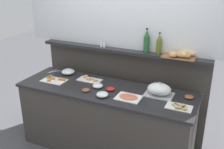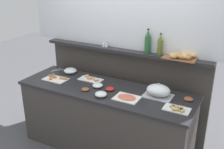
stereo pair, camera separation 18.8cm
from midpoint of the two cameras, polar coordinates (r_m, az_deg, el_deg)
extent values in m
plane|color=#4C4C51|center=(4.28, 4.00, -11.09)|extent=(12.00, 12.00, 0.00)
cube|color=#3D3833|center=(3.59, 0.12, -9.86)|extent=(2.24, 0.69, 0.87)
cube|color=#232326|center=(3.38, 0.13, -3.32)|extent=(2.28, 0.73, 0.03)
cube|color=#3D3833|center=(3.93, 3.92, -3.75)|extent=(2.41, 0.08, 1.26)
cube|color=#232326|center=(3.66, 3.85, 5.16)|extent=(2.41, 0.22, 0.04)
cube|color=white|center=(3.64, -3.13, -1.07)|extent=(0.33, 0.17, 0.01)
cube|color=tan|center=(3.71, -3.92, -0.48)|extent=(0.04, 0.06, 0.01)
cube|color=#D1664C|center=(3.71, -3.92, -0.36)|extent=(0.04, 0.06, 0.01)
cube|color=tan|center=(3.70, -3.93, -0.25)|extent=(0.04, 0.06, 0.01)
cube|color=tan|center=(3.57, -1.92, -1.35)|extent=(0.06, 0.07, 0.01)
cube|color=#D1664C|center=(3.57, -1.92, -1.23)|extent=(0.06, 0.07, 0.01)
cube|color=tan|center=(3.56, -1.92, -1.11)|extent=(0.06, 0.07, 0.01)
cube|color=tan|center=(3.62, -3.33, -1.03)|extent=(0.06, 0.04, 0.01)
cube|color=#D1664C|center=(3.62, -3.33, -0.91)|extent=(0.06, 0.04, 0.01)
cube|color=tan|center=(3.62, -3.33, -0.80)|extent=(0.06, 0.04, 0.01)
cube|color=tan|center=(3.63, -2.71, -0.98)|extent=(0.07, 0.07, 0.01)
cube|color=#D1664C|center=(3.62, -2.71, -0.87)|extent=(0.07, 0.07, 0.01)
cube|color=tan|center=(3.62, -2.71, -0.75)|extent=(0.07, 0.07, 0.01)
cube|color=white|center=(3.00, 15.41, -7.15)|extent=(0.28, 0.17, 0.01)
cube|color=tan|center=(3.00, 16.27, -7.03)|extent=(0.06, 0.07, 0.01)
cube|color=#66994C|center=(2.99, 16.29, -6.90)|extent=(0.06, 0.07, 0.01)
cube|color=tan|center=(2.99, 16.30, -6.76)|extent=(0.06, 0.07, 0.01)
cube|color=tan|center=(2.95, 15.03, -7.38)|extent=(0.07, 0.06, 0.01)
cube|color=#66994C|center=(2.95, 15.05, -7.24)|extent=(0.07, 0.06, 0.01)
cube|color=tan|center=(2.94, 15.06, -7.10)|extent=(0.07, 0.06, 0.01)
cube|color=tan|center=(2.97, 16.39, -7.37)|extent=(0.07, 0.07, 0.01)
cube|color=#66994C|center=(2.96, 16.41, -7.24)|extent=(0.07, 0.07, 0.01)
cube|color=tan|center=(2.96, 16.42, -7.10)|extent=(0.07, 0.07, 0.01)
cube|color=tan|center=(3.00, 14.52, -6.84)|extent=(0.07, 0.06, 0.01)
cube|color=#66994C|center=(2.99, 14.53, -6.71)|extent=(0.07, 0.06, 0.01)
cube|color=tan|center=(2.99, 14.55, -6.57)|extent=(0.07, 0.06, 0.01)
cube|color=tan|center=(3.01, 15.03, -6.79)|extent=(0.06, 0.04, 0.01)
cube|color=#66994C|center=(3.00, 15.04, -6.66)|extent=(0.06, 0.04, 0.01)
cube|color=tan|center=(3.00, 15.06, -6.52)|extent=(0.06, 0.04, 0.01)
cube|color=tan|center=(2.94, 16.36, -7.61)|extent=(0.07, 0.06, 0.01)
cube|color=#66994C|center=(2.94, 16.38, -7.48)|extent=(0.07, 0.06, 0.01)
cube|color=tan|center=(2.94, 16.39, -7.34)|extent=(0.07, 0.06, 0.01)
cube|color=white|center=(3.71, -10.53, -0.99)|extent=(0.33, 0.21, 0.01)
cube|color=#B7844C|center=(3.66, -8.60, -0.97)|extent=(0.06, 0.05, 0.01)
cube|color=#B24738|center=(3.66, -8.61, -0.86)|extent=(0.06, 0.05, 0.01)
cube|color=#B7844C|center=(3.66, -8.62, -0.74)|extent=(0.06, 0.05, 0.01)
cube|color=#B7844C|center=(3.79, -11.48, -0.40)|extent=(0.06, 0.05, 0.01)
cube|color=#B24738|center=(3.79, -11.49, -0.29)|extent=(0.06, 0.05, 0.01)
cube|color=#B7844C|center=(3.78, -11.50, -0.17)|extent=(0.06, 0.05, 0.01)
cube|color=#B7844C|center=(3.74, -10.77, -0.66)|extent=(0.07, 0.06, 0.01)
cube|color=#B24738|center=(3.73, -10.78, -0.54)|extent=(0.07, 0.06, 0.01)
cube|color=#B7844C|center=(3.73, -10.79, -0.43)|extent=(0.07, 0.06, 0.01)
cube|color=#B7844C|center=(3.69, -9.37, -0.83)|extent=(0.07, 0.07, 0.01)
cube|color=#B24738|center=(3.69, -9.38, -0.71)|extent=(0.07, 0.07, 0.01)
cube|color=#B7844C|center=(3.69, -9.39, -0.60)|extent=(0.07, 0.07, 0.01)
cube|color=#B7844C|center=(3.80, -11.21, -0.29)|extent=(0.05, 0.06, 0.01)
cube|color=#B24738|center=(3.80, -11.22, -0.18)|extent=(0.05, 0.06, 0.01)
cube|color=#B7844C|center=(3.80, -11.23, -0.07)|extent=(0.05, 0.06, 0.01)
cube|color=#B7844C|center=(3.69, -11.54, -1.01)|extent=(0.07, 0.07, 0.01)
cube|color=#B24738|center=(3.69, -11.55, -0.90)|extent=(0.07, 0.07, 0.01)
cube|color=#B7844C|center=(3.68, -11.56, -0.78)|extent=(0.07, 0.07, 0.01)
cube|color=white|center=(3.14, 4.91, -5.05)|extent=(0.29, 0.23, 0.01)
ellipsoid|color=#D1664C|center=(3.13, 4.92, -4.87)|extent=(0.22, 0.16, 0.01)
cube|color=#B7BABF|center=(3.24, 11.42, -4.53)|extent=(0.34, 0.24, 0.01)
ellipsoid|color=silver|center=(3.20, 11.52, -3.33)|extent=(0.28, 0.23, 0.14)
sphere|color=#B7BABF|center=(3.17, 11.63, -2.05)|extent=(0.02, 0.02, 0.02)
ellipsoid|color=silver|center=(3.16, -0.69, -4.24)|extent=(0.14, 0.14, 0.06)
ellipsoid|color=#F28C4C|center=(3.17, -0.69, -4.40)|extent=(0.11, 0.11, 0.03)
ellipsoid|color=silver|center=(3.40, -1.51, -2.34)|extent=(0.13, 0.13, 0.05)
ellipsoid|color=#E5CC66|center=(3.41, -1.51, -2.49)|extent=(0.10, 0.10, 0.03)
ellipsoid|color=silver|center=(3.89, -7.53, 0.79)|extent=(0.19, 0.19, 0.07)
ellipsoid|color=#BF4C3F|center=(3.89, -7.52, 0.61)|extent=(0.15, 0.15, 0.04)
ellipsoid|color=red|center=(3.32, 1.18, -3.08)|extent=(0.11, 0.11, 0.04)
ellipsoid|color=brown|center=(3.32, -4.10, -3.19)|extent=(0.10, 0.10, 0.03)
ellipsoid|color=brown|center=(3.22, 17.62, -5.01)|extent=(0.11, 0.11, 0.04)
cylinder|color=#B7BABF|center=(4.05, -10.54, 0.99)|extent=(0.05, 0.18, 0.01)
cylinder|color=#B7BABF|center=(4.02, -10.29, 0.84)|extent=(0.11, 0.15, 0.01)
sphere|color=#B7BABF|center=(4.00, -11.53, 0.64)|extent=(0.01, 0.01, 0.01)
cylinder|color=#23562D|center=(3.48, 9.15, 6.25)|extent=(0.08, 0.08, 0.22)
cone|color=#23562D|center=(3.45, 9.30, 8.66)|extent=(0.06, 0.06, 0.08)
cylinder|color=black|center=(3.43, 9.35, 9.47)|extent=(0.03, 0.03, 0.02)
cylinder|color=#56661E|center=(3.44, 11.74, 5.65)|extent=(0.06, 0.06, 0.19)
cone|color=#56661E|center=(3.41, 11.90, 7.75)|extent=(0.05, 0.05, 0.07)
cylinder|color=black|center=(3.40, 11.96, 8.47)|extent=(0.03, 0.03, 0.02)
cylinder|color=white|center=(3.74, -0.38, 6.50)|extent=(0.03, 0.03, 0.08)
cylinder|color=#B7BABF|center=(3.73, -0.38, 7.14)|extent=(0.03, 0.03, 0.01)
cylinder|color=white|center=(3.72, 0.22, 6.41)|extent=(0.03, 0.03, 0.08)
cylinder|color=#B7BABF|center=(3.71, 0.22, 7.06)|extent=(0.03, 0.03, 0.01)
cube|color=brown|center=(3.39, 15.90, 3.47)|extent=(0.40, 0.26, 0.02)
ellipsoid|color=tan|center=(3.33, 16.80, 3.82)|extent=(0.14, 0.15, 0.07)
ellipsoid|color=#B7844C|center=(3.36, 15.47, 4.09)|extent=(0.15, 0.15, 0.06)
ellipsoid|color=tan|center=(3.42, 17.08, 4.23)|extent=(0.12, 0.10, 0.07)
ellipsoid|color=#B7844C|center=(3.32, 15.95, 3.83)|extent=(0.17, 0.15, 0.06)
ellipsoid|color=tan|center=(3.31, 14.60, 3.95)|extent=(0.14, 0.15, 0.07)
ellipsoid|color=#AD7A47|center=(3.32, 17.31, 3.68)|extent=(0.16, 0.17, 0.06)
ellipsoid|color=tan|center=(3.39, 16.74, 4.09)|extent=(0.11, 0.16, 0.06)
ellipsoid|color=tan|center=(3.40, 18.15, 3.99)|extent=(0.16, 0.15, 0.06)
ellipsoid|color=tan|center=(3.39, 17.03, 4.07)|extent=(0.17, 0.12, 0.06)
camera|label=1|loc=(0.09, -88.40, 0.64)|focal=42.85mm
camera|label=2|loc=(0.09, 91.60, -0.64)|focal=42.85mm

